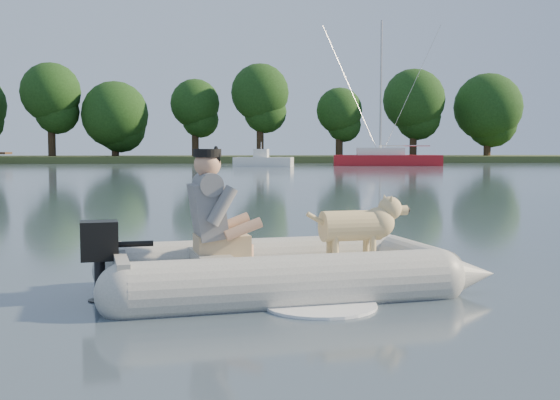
{
  "coord_description": "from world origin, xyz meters",
  "views": [
    {
      "loc": [
        -0.49,
        -5.98,
        1.38
      ],
      "look_at": [
        0.28,
        2.44,
        0.75
      ],
      "focal_mm": 45.0,
      "sensor_mm": 36.0,
      "label": 1
    }
  ],
  "objects": [
    {
      "name": "treeline",
      "position": [
        -3.71,
        61.11,
        5.48
      ],
      "size": [
        71.02,
        7.35,
        9.27
      ],
      "color": "#332316",
      "rests_on": "shore_bank"
    },
    {
      "name": "dog",
      "position": [
        0.85,
        0.89,
        0.55
      ],
      "size": [
        1.03,
        0.52,
        0.66
      ],
      "primitive_type": null,
      "rotation": [
        0.0,
        0.0,
        0.18
      ],
      "color": "tan",
      "rests_on": "dinghy"
    },
    {
      "name": "dinghy",
      "position": [
        0.19,
        0.72,
        0.63
      ],
      "size": [
        5.46,
        4.28,
        1.46
      ],
      "primitive_type": null,
      "rotation": [
        0.0,
        0.0,
        0.18
      ],
      "color": "#969792",
      "rests_on": "water"
    },
    {
      "name": "outboard_motor",
      "position": [
        -1.54,
        0.4,
        0.33
      ],
      "size": [
        0.49,
        0.38,
        0.83
      ],
      "primitive_type": null,
      "rotation": [
        0.0,
        0.0,
        0.18
      ],
      "color": "black",
      "rests_on": "dinghy"
    },
    {
      "name": "shore_bank",
      "position": [
        0.0,
        62.0,
        0.25
      ],
      "size": [
        160.0,
        12.0,
        0.7
      ],
      "primitive_type": "cube",
      "color": "#47512D",
      "rests_on": "water"
    },
    {
      "name": "man",
      "position": [
        -0.55,
        0.64,
        0.82
      ],
      "size": [
        0.87,
        0.78,
        1.14
      ],
      "primitive_type": null,
      "rotation": [
        0.0,
        0.0,
        0.18
      ],
      "color": "slate",
      "rests_on": "dinghy"
    },
    {
      "name": "water",
      "position": [
        0.0,
        0.0,
        0.0
      ],
      "size": [
        160.0,
        160.0,
        0.0
      ],
      "primitive_type": "plane",
      "color": "#4F5C6B",
      "rests_on": "ground"
    },
    {
      "name": "motorboat",
      "position": [
        3.03,
        45.71,
        0.86
      ],
      "size": [
        4.76,
        2.81,
        1.89
      ],
      "primitive_type": null,
      "rotation": [
        0.0,
        0.0,
        -0.26
      ],
      "color": "white",
      "rests_on": "water"
    },
    {
      "name": "sailboat",
      "position": [
        12.61,
        47.27,
        0.5
      ],
      "size": [
        8.48,
        3.67,
        11.29
      ],
      "rotation": [
        0.0,
        0.0,
        -0.15
      ],
      "color": "#A5121A",
      "rests_on": "water"
    }
  ]
}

